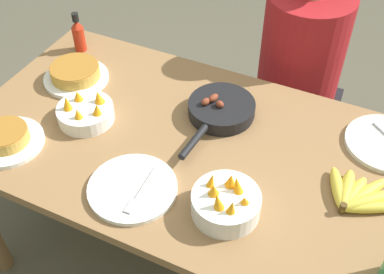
{
  "coord_description": "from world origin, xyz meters",
  "views": [
    {
      "loc": [
        0.48,
        -1.0,
        1.82
      ],
      "look_at": [
        0.0,
        0.0,
        0.74
      ],
      "focal_mm": 45.0,
      "sensor_mm": 36.0,
      "label": 1
    }
  ],
  "objects": [
    {
      "name": "person_figure",
      "position": [
        0.18,
        0.67,
        0.49
      ],
      "size": [
        0.37,
        0.37,
        1.19
      ],
      "color": "black",
      "rests_on": "ground_plane"
    },
    {
      "name": "empty_plate_far_left",
      "position": [
        -0.08,
        -0.25,
        0.71
      ],
      "size": [
        0.27,
        0.27,
        0.02
      ],
      "color": "white",
      "rests_on": "dining_table"
    },
    {
      "name": "frittata_plate_side",
      "position": [
        -0.54,
        -0.26,
        0.73
      ],
      "size": [
        0.23,
        0.23,
        0.06
      ],
      "color": "white",
      "rests_on": "dining_table"
    },
    {
      "name": "frittata_plate_center",
      "position": [
        -0.54,
        0.12,
        0.73
      ],
      "size": [
        0.24,
        0.24,
        0.06
      ],
      "color": "white",
      "rests_on": "dining_table"
    },
    {
      "name": "skillet",
      "position": [
        0.03,
        0.17,
        0.73
      ],
      "size": [
        0.23,
        0.39,
        0.08
      ],
      "rotation": [
        0.0,
        0.0,
        4.65
      ],
      "color": "black",
      "rests_on": "dining_table"
    },
    {
      "name": "dining_table",
      "position": [
        0.0,
        0.0,
        0.61
      ],
      "size": [
        1.54,
        0.84,
        0.71
      ],
      "color": "olive",
      "rests_on": "ground_plane"
    },
    {
      "name": "fruit_bowl_mango",
      "position": [
        -0.38,
        -0.05,
        0.74
      ],
      "size": [
        0.19,
        0.19,
        0.1
      ],
      "color": "white",
      "rests_on": "dining_table"
    },
    {
      "name": "fruit_bowl_citrus",
      "position": [
        0.2,
        -0.21,
        0.75
      ],
      "size": [
        0.2,
        0.2,
        0.12
      ],
      "color": "white",
      "rests_on": "dining_table"
    },
    {
      "name": "hot_sauce_bottle",
      "position": [
        -0.64,
        0.3,
        0.78
      ],
      "size": [
        0.05,
        0.05,
        0.16
      ],
      "color": "#B72814",
      "rests_on": "dining_table"
    },
    {
      "name": "banana_bunch",
      "position": [
        0.53,
        -0.0,
        0.72
      ],
      "size": [
        0.25,
        0.19,
        0.04
      ],
      "color": "gold",
      "rests_on": "dining_table"
    },
    {
      "name": "ground_plane",
      "position": [
        0.0,
        0.0,
        0.0
      ],
      "size": [
        14.0,
        14.0,
        0.0
      ],
      "primitive_type": "plane",
      "color": "#565142"
    }
  ]
}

